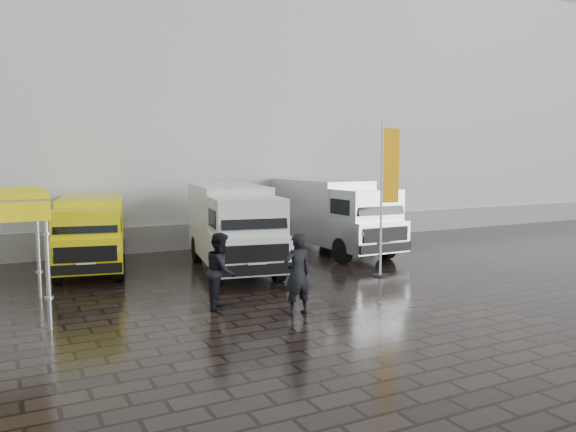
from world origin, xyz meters
The scene contains 10 objects.
ground centered at (0.00, 0.00, 0.00)m, with size 120.00×120.00×0.00m, color black.
exhibition_hall centered at (2.00, 16.00, 6.00)m, with size 44.00×16.00×12.00m, color silver.
hall_plinth centered at (2.00, 7.95, 0.50)m, with size 44.00×0.15×1.00m, color gray.
van_yellow centered at (-6.56, 5.11, 1.14)m, with size 1.91×4.96×2.29m, color #D9CD0B, non-canonical shape.
van_white centered at (-2.52, 3.33, 1.33)m, with size 2.05×6.16×2.67m, color silver, non-canonical shape.
van_silver centered at (2.04, 4.70, 1.36)m, with size 2.09×6.27×2.72m, color #B5B8BA, non-canonical shape.
flagpole centered at (1.27, 0.47, 2.55)m, with size 0.88×0.50×4.62m.
wheelie_bin centered at (5.58, 7.60, 0.56)m, with size 0.67×0.67×1.11m, color black.
person_front centered at (-3.13, -2.07, 0.94)m, with size 0.69×0.45×1.89m, color black.
person_tent centered at (-4.48, -0.77, 0.91)m, with size 0.88×0.69×1.82m, color black.
Camera 1 is at (-9.06, -13.07, 3.57)m, focal length 35.00 mm.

